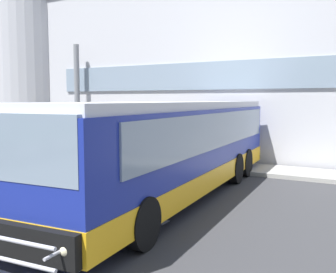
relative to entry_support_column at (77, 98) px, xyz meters
name	(u,v)px	position (x,y,z in m)	size (l,w,h in m)	color
ground_plane	(92,184)	(5.48, -5.40, -2.86)	(80.00, 90.00, 0.02)	#353538
bay_paint_stripes	(34,230)	(7.48, -9.60, -2.85)	(4.40, 3.96, 0.01)	silver
terminal_building	(211,75)	(4.78, 6.22, 1.39)	(23.16, 13.80, 8.50)	#B7B7BC
boarding_curb	(164,161)	(5.48, -0.60, -2.78)	(25.36, 2.00, 0.15)	#9E9B93
entry_support_column	(77,98)	(0.00, 0.00, 0.00)	(0.28, 0.28, 5.40)	slate
bus_main_foreground	(172,150)	(8.61, -5.61, -1.52)	(3.39, 12.00, 2.70)	navy
passenger_near_column	(82,134)	(0.80, -0.57, -1.77)	(0.55, 0.35, 1.68)	#1E2338
passenger_by_doorway	(99,135)	(2.09, -0.82, -1.74)	(0.58, 0.42, 1.68)	#2D2D33
passenger_at_curb_edge	(110,135)	(2.47, -0.48, -1.77)	(0.56, 0.33, 1.68)	#4C4233
safety_bollard_yellow	(140,156)	(5.04, -1.80, -2.40)	(0.18, 0.18, 0.90)	yellow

